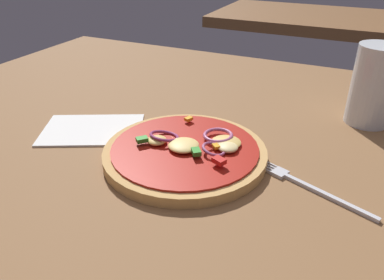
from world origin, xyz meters
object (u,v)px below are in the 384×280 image
Objects in this scene: fork at (303,184)px; beer_glass at (373,90)px; pizza at (187,152)px; napkin at (93,130)px.

beer_glass is (0.06, 0.23, 0.05)m from fork.
pizza reaches higher than napkin.
fork is 0.25m from beer_glass.
pizza is at bearing -133.57° from beer_glass.
beer_glass reaches higher than pizza.
beer_glass is 0.46m from napkin.
fork is 1.30× the size of beer_glass.
fork is at bearing -1.90° from napkin.
pizza is at bearing -4.31° from napkin.
pizza is 0.16m from fork.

